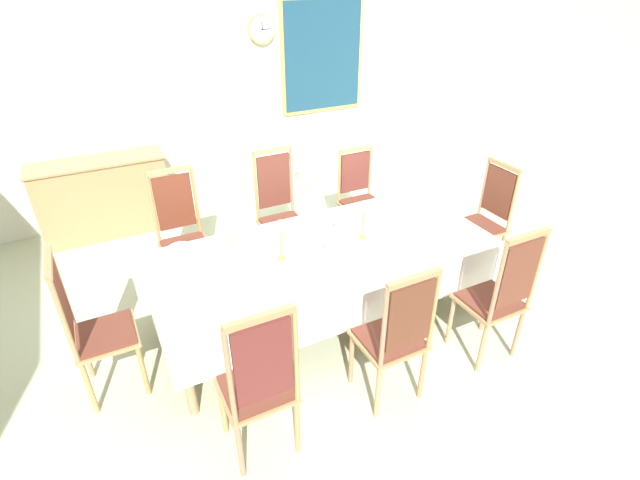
{
  "coord_description": "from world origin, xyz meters",
  "views": [
    {
      "loc": [
        -1.54,
        -2.82,
        2.78
      ],
      "look_at": [
        -0.07,
        0.07,
        0.87
      ],
      "focal_mm": 26.38,
      "sensor_mm": 36.0,
      "label": 1
    }
  ],
  "objects": [
    {
      "name": "dining_table",
      "position": [
        0.0,
        0.14,
        0.67
      ],
      "size": [
        2.82,
        1.22,
        0.73
      ],
      "color": "#997B57",
      "rests_on": "ground"
    },
    {
      "name": "sideboard",
      "position": [
        -1.53,
        2.69,
        0.45
      ],
      "size": [
        1.44,
        0.48,
        0.9
      ],
      "rotation": [
        0.0,
        0.0,
        3.14
      ],
      "color": "#A07B50",
      "rests_on": "ground"
    },
    {
      "name": "bowl_far_left",
      "position": [
        -1.07,
        0.64,
        0.76
      ],
      "size": [
        0.2,
        0.2,
        0.04
      ],
      "color": "white",
      "rests_on": "tablecloth"
    },
    {
      "name": "ground",
      "position": [
        0.0,
        0.0,
        -0.02
      ],
      "size": [
        7.27,
        5.93,
        0.04
      ],
      "primitive_type": "cube",
      "color": "#B3BB9B"
    },
    {
      "name": "candlestick_west",
      "position": [
        -0.38,
        0.14,
        0.88
      ],
      "size": [
        0.07,
        0.07,
        0.35
      ],
      "color": "gold",
      "rests_on": "tablecloth"
    },
    {
      "name": "chair_south_c",
      "position": [
        0.98,
        -0.88,
        0.61
      ],
      "size": [
        0.44,
        0.42,
        1.21
      ],
      "color": "#A57E5A",
      "rests_on": "ground"
    },
    {
      "name": "spoon_secondary",
      "position": [
        1.32,
        -0.27,
        0.74
      ],
      "size": [
        0.06,
        0.17,
        0.01
      ],
      "rotation": [
        0.0,
        0.0,
        0.29
      ],
      "color": "gold",
      "rests_on": "tablecloth"
    },
    {
      "name": "bowl_far_right",
      "position": [
        -0.78,
        0.62,
        0.76
      ],
      "size": [
        0.16,
        0.16,
        0.04
      ],
      "color": "white",
      "rests_on": "tablecloth"
    },
    {
      "name": "chair_south_b",
      "position": [
        0.03,
        -0.88,
        0.59
      ],
      "size": [
        0.44,
        0.42,
        1.16
      ],
      "color": "#A5724F",
      "rests_on": "ground"
    },
    {
      "name": "back_wall",
      "position": [
        0.0,
        3.01,
        1.75
      ],
      "size": [
        7.27,
        0.08,
        3.5
      ],
      "primitive_type": "cube",
      "color": "silver",
      "rests_on": "ground"
    },
    {
      "name": "chair_south_a",
      "position": [
        -0.96,
        -0.89,
        0.62
      ],
      "size": [
        0.44,
        0.42,
        1.23
      ],
      "color": "#A6804A",
      "rests_on": "ground"
    },
    {
      "name": "framed_painting",
      "position": [
        1.43,
        2.94,
        1.73
      ],
      "size": [
        1.17,
        0.05,
        1.41
      ],
      "color": "#D1B251"
    },
    {
      "name": "soup_tureen",
      "position": [
        0.09,
        0.14,
        0.84
      ],
      "size": [
        0.26,
        0.26,
        0.21
      ],
      "color": "white",
      "rests_on": "tablecloth"
    },
    {
      "name": "chair_head_west",
      "position": [
        -1.82,
        0.14,
        0.6
      ],
      "size": [
        0.42,
        0.44,
        1.19
      ],
      "rotation": [
        0.0,
        0.0,
        -1.57
      ],
      "color": "#9E7851",
      "rests_on": "ground"
    },
    {
      "name": "tablecloth",
      "position": [
        0.0,
        0.14,
        0.65
      ],
      "size": [
        2.84,
        1.24,
        0.38
      ],
      "color": "white",
      "rests_on": "dining_table"
    },
    {
      "name": "chair_north_c",
      "position": [
        0.98,
        1.15,
        0.57
      ],
      "size": [
        0.44,
        0.42,
        1.09
      ],
      "rotation": [
        0.0,
        0.0,
        3.14
      ],
      "color": "#A87F46",
      "rests_on": "ground"
    },
    {
      "name": "chair_north_a",
      "position": [
        -0.96,
        1.16,
        0.61
      ],
      "size": [
        0.44,
        0.42,
        1.21
      ],
      "rotation": [
        0.0,
        0.0,
        3.14
      ],
      "color": "#997354",
      "rests_on": "ground"
    },
    {
      "name": "bowl_near_right",
      "position": [
        1.22,
        -0.3,
        0.75
      ],
      "size": [
        0.15,
        0.15,
        0.03
      ],
      "color": "white",
      "rests_on": "tablecloth"
    },
    {
      "name": "mounted_clock",
      "position": [
        0.61,
        2.93,
        2.1
      ],
      "size": [
        0.34,
        0.06,
        0.34
      ],
      "color": "#D1B251"
    },
    {
      "name": "spoon_primary",
      "position": [
        -0.66,
        0.59,
        0.74
      ],
      "size": [
        0.04,
        0.18,
        0.01
      ],
      "rotation": [
        0.0,
        0.0,
        -0.12
      ],
      "color": "gold",
      "rests_on": "tablecloth"
    },
    {
      "name": "chair_head_east",
      "position": [
        1.81,
        0.14,
        0.59
      ],
      "size": [
        0.42,
        0.44,
        1.14
      ],
      "rotation": [
        0.0,
        0.0,
        1.57
      ],
      "color": "#A87B47",
      "rests_on": "ground"
    },
    {
      "name": "bowl_near_left",
      "position": [
        -0.54,
        0.57,
        0.76
      ],
      "size": [
        0.17,
        0.17,
        0.04
      ],
      "color": "white",
      "rests_on": "tablecloth"
    },
    {
      "name": "chair_north_b",
      "position": [
        0.03,
        1.16,
        0.62
      ],
      "size": [
        0.44,
        0.42,
        1.24
      ],
      "rotation": [
        0.0,
        0.0,
        3.14
      ],
      "color": "#998049",
      "rests_on": "ground"
    },
    {
      "name": "candlestick_east",
      "position": [
        0.38,
        0.14,
        0.88
      ],
      "size": [
        0.07,
        0.07,
        0.35
      ],
      "color": "gold",
      "rests_on": "tablecloth"
    }
  ]
}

